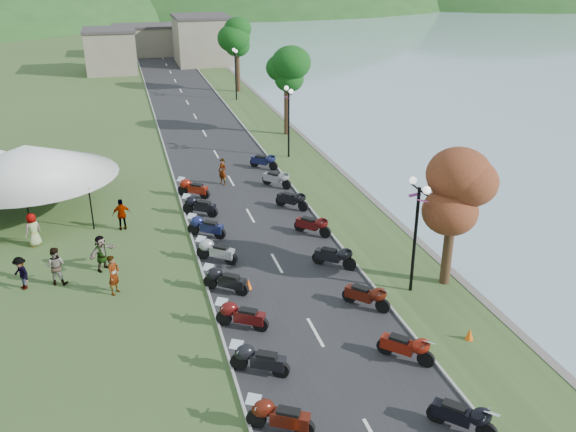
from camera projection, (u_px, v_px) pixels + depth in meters
road at (216, 154)px, 44.89m from camera, size 7.00×120.00×0.02m
hills_backdrop at (133, 4)px, 186.81m from camera, size 360.00×120.00×76.00m
far_building at (148, 43)px, 83.34m from camera, size 18.00×16.00×5.00m
moto_row_left at (249, 337)px, 22.37m from camera, size 2.60×34.70×1.10m
moto_row_right at (350, 275)px, 26.77m from camera, size 2.60×35.97×1.10m
vendor_tent_main at (31, 180)px, 33.87m from camera, size 6.41×6.41×4.00m
tree_lakeside at (452, 210)px, 25.87m from camera, size 2.53×2.53×7.01m
pedestrian_a at (116, 293)px, 26.39m from camera, size 0.76×0.81×1.80m
pedestrian_b at (58, 283)px, 27.17m from camera, size 0.95×0.66×1.77m
pedestrian_c at (24, 289)px, 26.75m from camera, size 0.92×1.03×1.53m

